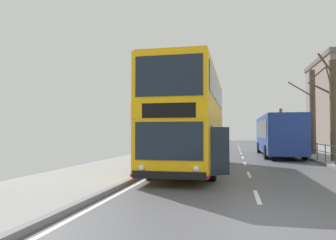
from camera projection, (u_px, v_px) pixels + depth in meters
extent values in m
cube|color=#4E4E53|center=(267.00, 224.00, 6.33)|extent=(8.40, 140.00, 0.06)
cube|color=silver|center=(257.00, 197.00, 8.88)|extent=(0.12, 2.00, 0.00)
cube|color=silver|center=(249.00, 174.00, 13.58)|extent=(0.12, 2.00, 0.00)
cube|color=silver|center=(245.00, 164.00, 18.27)|extent=(0.12, 2.00, 0.00)
cube|color=silver|center=(243.00, 157.00, 22.97)|extent=(0.12, 2.00, 0.00)
cube|color=silver|center=(241.00, 153.00, 27.67)|extent=(0.12, 2.00, 0.00)
cube|color=silver|center=(240.00, 150.00, 32.36)|extent=(0.12, 2.00, 0.00)
cube|color=silver|center=(239.00, 148.00, 37.06)|extent=(0.12, 2.00, 0.00)
cube|color=silver|center=(239.00, 146.00, 41.76)|extent=(0.12, 2.00, 0.00)
cube|color=silver|center=(238.00, 145.00, 46.45)|extent=(0.12, 2.00, 0.00)
cube|color=silver|center=(238.00, 144.00, 51.15)|extent=(0.12, 2.00, 0.00)
cube|color=silver|center=(237.00, 143.00, 55.85)|extent=(0.12, 2.00, 0.00)
cube|color=silver|center=(84.00, 212.00, 7.13)|extent=(0.12, 133.00, 0.00)
cube|color=slate|center=(70.00, 208.00, 7.21)|extent=(0.20, 140.00, 0.14)
cube|color=#F4B20F|center=(191.00, 143.00, 15.06)|extent=(2.58, 10.30, 1.90)
cube|color=#F4B20F|center=(191.00, 118.00, 15.11)|extent=(2.59, 10.35, 0.50)
cube|color=#F4B20F|center=(191.00, 95.00, 15.15)|extent=(2.58, 10.30, 1.74)
cube|color=#D0970D|center=(191.00, 76.00, 15.19)|extent=(2.50, 9.99, 0.08)
cube|color=#19232D|center=(168.00, 141.00, 10.03)|extent=(2.20, 0.05, 1.22)
cube|color=black|center=(168.00, 110.00, 10.07)|extent=(1.75, 0.04, 0.48)
cube|color=#19232D|center=(168.00, 75.00, 10.12)|extent=(2.20, 0.05, 1.32)
cube|color=black|center=(168.00, 175.00, 9.99)|extent=(2.38, 0.10, 0.24)
cube|color=#B2140F|center=(191.00, 162.00, 15.02)|extent=(2.61, 10.35, 0.10)
cube|color=#19232D|center=(218.00, 137.00, 15.06)|extent=(0.08, 8.02, 0.99)
cube|color=#19232D|center=(218.00, 92.00, 14.89)|extent=(0.09, 9.25, 1.04)
cube|color=#19232D|center=(166.00, 137.00, 15.59)|extent=(0.08, 8.02, 0.99)
cube|color=#19232D|center=(165.00, 93.00, 15.42)|extent=(0.09, 9.25, 1.04)
sphere|color=white|center=(196.00, 169.00, 9.80)|extent=(0.20, 0.20, 0.20)
sphere|color=white|center=(142.00, 168.00, 10.17)|extent=(0.20, 0.20, 0.20)
cube|color=#19232D|center=(219.00, 151.00, 10.74)|extent=(0.68, 0.49, 1.64)
cube|color=black|center=(210.00, 151.00, 11.10)|extent=(0.11, 0.90, 1.64)
cylinder|color=black|center=(212.00, 167.00, 11.90)|extent=(0.31, 1.04, 1.04)
cylinder|color=black|center=(150.00, 165.00, 12.41)|extent=(0.31, 1.04, 1.04)
cylinder|color=black|center=(220.00, 155.00, 17.94)|extent=(0.31, 1.04, 1.04)
cylinder|color=black|center=(178.00, 155.00, 18.44)|extent=(0.31, 1.04, 1.04)
cube|color=navy|center=(278.00, 134.00, 24.64)|extent=(2.56, 10.67, 2.73)
cube|color=#19232D|center=(261.00, 129.00, 24.92)|extent=(0.07, 9.06, 1.31)
cube|color=#19232D|center=(295.00, 129.00, 24.39)|extent=(0.07, 9.06, 1.31)
cube|color=#19232D|center=(270.00, 131.00, 29.87)|extent=(2.16, 0.04, 1.64)
cylinder|color=black|center=(259.00, 148.00, 28.09)|extent=(0.29, 0.96, 0.96)
cylinder|color=black|center=(288.00, 148.00, 27.60)|extent=(0.29, 0.96, 0.96)
cylinder|color=black|center=(266.00, 152.00, 21.39)|extent=(0.29, 0.96, 0.96)
cylinder|color=black|center=(304.00, 153.00, 20.89)|extent=(0.29, 0.96, 0.96)
cylinder|color=#2D3338|center=(335.00, 155.00, 16.17)|extent=(0.05, 0.05, 1.01)
cylinder|color=#2D3338|center=(325.00, 153.00, 17.92)|extent=(0.05, 0.05, 1.01)
cylinder|color=#2D3338|center=(317.00, 151.00, 19.66)|extent=(0.05, 0.05, 1.01)
cylinder|color=#2D3338|center=(310.00, 150.00, 21.40)|extent=(0.05, 0.05, 1.01)
cylinder|color=#2D3338|center=(305.00, 148.00, 23.15)|extent=(0.05, 0.05, 1.01)
cylinder|color=#2D3338|center=(300.00, 147.00, 24.89)|extent=(0.05, 0.05, 1.01)
cylinder|color=#2D3338|center=(295.00, 146.00, 26.64)|extent=(0.05, 0.05, 1.01)
cylinder|color=#2D3338|center=(291.00, 146.00, 28.38)|extent=(0.05, 0.05, 1.01)
cylinder|color=#2D3338|center=(288.00, 145.00, 30.12)|extent=(0.05, 0.05, 1.01)
cylinder|color=#2D3338|center=(325.00, 145.00, 17.93)|extent=(0.04, 24.95, 0.04)
cylinder|color=#2D3338|center=(325.00, 152.00, 17.92)|extent=(0.04, 24.95, 0.04)
cylinder|color=#4C3D2D|center=(313.00, 112.00, 24.93)|extent=(0.44, 0.44, 6.61)
cylinder|color=#4C3D2D|center=(320.00, 72.00, 25.12)|extent=(1.32, 0.50, 1.12)
cylinder|color=#4C3D2D|center=(312.00, 84.00, 24.33)|extent=(0.40, 1.52, 0.96)
cylinder|color=#4C3D2D|center=(312.00, 73.00, 25.62)|extent=(0.30, 1.26, 1.19)
cylinder|color=#4C3D2D|center=(300.00, 89.00, 25.32)|extent=(1.83, 0.38, 1.30)
cylinder|color=#4C3D2D|center=(313.00, 91.00, 24.24)|extent=(0.47, 1.72, 1.66)
cylinder|color=#4C3D2D|center=(281.00, 127.00, 42.98)|extent=(0.34, 0.34, 4.95)
cylinder|color=#4C3D2D|center=(282.00, 111.00, 43.56)|extent=(0.52, 1.17, 0.66)
cylinder|color=#4C3D2D|center=(285.00, 116.00, 42.94)|extent=(1.21, 0.11, 0.89)
cylinder|color=#4C3D2D|center=(276.00, 115.00, 43.23)|extent=(1.29, 0.21, 0.78)
cylinder|color=#4C3D2D|center=(284.00, 117.00, 42.80)|extent=(0.83, 0.41, 1.36)
cylinder|color=#4C3D2D|center=(334.00, 110.00, 18.79)|extent=(0.43, 0.43, 5.99)
cylinder|color=#4C3D2D|center=(321.00, 88.00, 19.32)|extent=(1.32, 0.87, 0.97)
cylinder|color=#4C3D2D|center=(330.00, 81.00, 18.58)|extent=(0.66, 0.78, 1.60)
cylinder|color=#4C3D2D|center=(332.00, 83.00, 19.30)|extent=(0.28, 1.06, 1.78)
cylinder|color=#4C3D2D|center=(326.00, 64.00, 18.72)|extent=(1.07, 0.70, 1.23)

